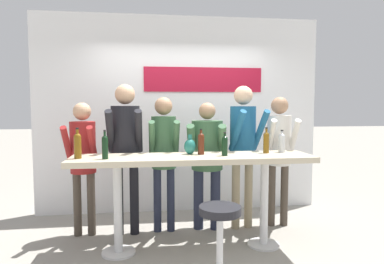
{
  "coord_description": "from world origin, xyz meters",
  "views": [
    {
      "loc": [
        -0.5,
        -3.63,
        1.59
      ],
      "look_at": [
        0.0,
        0.09,
        1.3
      ],
      "focal_mm": 32.0,
      "sensor_mm": 36.0,
      "label": 1
    }
  ],
  "objects": [
    {
      "name": "ground_plane",
      "position": [
        0.0,
        0.0,
        0.0
      ],
      "size": [
        40.0,
        40.0,
        0.0
      ],
      "primitive_type": "plane",
      "color": "gray"
    },
    {
      "name": "wine_bottle_2",
      "position": [
        1.05,
        0.13,
        1.17
      ],
      "size": [
        0.07,
        0.07,
        0.26
      ],
      "color": "#B7BCC1",
      "rests_on": "tasting_table"
    },
    {
      "name": "wine_bottle_5",
      "position": [
        -0.92,
        -0.11,
        1.18
      ],
      "size": [
        0.06,
        0.06,
        0.3
      ],
      "color": "black",
      "rests_on": "tasting_table"
    },
    {
      "name": "back_wall",
      "position": [
        0.0,
        1.47,
        1.45
      ],
      "size": [
        4.21,
        0.12,
        2.89
      ],
      "color": "white",
      "rests_on": "ground_plane"
    },
    {
      "name": "wine_bottle_1",
      "position": [
        0.85,
        0.1,
        1.18
      ],
      "size": [
        0.07,
        0.07,
        0.29
      ],
      "color": "brown",
      "rests_on": "tasting_table"
    },
    {
      "name": "person_far_left",
      "position": [
        -1.26,
        0.58,
        1.02
      ],
      "size": [
        0.37,
        0.49,
        1.62
      ],
      "rotation": [
        0.0,
        0.0,
        -0.04
      ],
      "color": "#473D33",
      "rests_on": "ground_plane"
    },
    {
      "name": "bar_stool",
      "position": [
        0.14,
        -0.75,
        0.47
      ],
      "size": [
        0.39,
        0.39,
        0.71
      ],
      "color": "silver",
      "rests_on": "ground_plane"
    },
    {
      "name": "person_right",
      "position": [
        1.21,
        0.6,
        1.07
      ],
      "size": [
        0.41,
        0.54,
        1.7
      ],
      "rotation": [
        0.0,
        0.0,
        -0.12
      ],
      "color": "#473D33",
      "rests_on": "ground_plane"
    },
    {
      "name": "wine_bottle_4",
      "position": [
        0.1,
        0.08,
        1.18
      ],
      "size": [
        0.07,
        0.07,
        0.29
      ],
      "color": "#4C1E0F",
      "rests_on": "tasting_table"
    },
    {
      "name": "person_left",
      "position": [
        -0.75,
        0.54,
        1.15
      ],
      "size": [
        0.41,
        0.55,
        1.84
      ],
      "rotation": [
        0.0,
        0.0,
        -0.0
      ],
      "color": "black",
      "rests_on": "ground_plane"
    },
    {
      "name": "person_center",
      "position": [
        0.26,
        0.59,
        0.99
      ],
      "size": [
        0.54,
        0.61,
        1.62
      ],
      "rotation": [
        0.0,
        0.0,
        -0.21
      ],
      "color": "#23283D",
      "rests_on": "ground_plane"
    },
    {
      "name": "person_center_left",
      "position": [
        -0.29,
        0.59,
        1.06
      ],
      "size": [
        0.37,
        0.5,
        1.69
      ],
      "rotation": [
        0.0,
        0.0,
        -0.02
      ],
      "color": "#23283D",
      "rests_on": "ground_plane"
    },
    {
      "name": "wine_bottle_0",
      "position": [
        0.34,
        -0.04,
        1.16
      ],
      "size": [
        0.06,
        0.06,
        0.26
      ],
      "color": "black",
      "rests_on": "tasting_table"
    },
    {
      "name": "person_center_right",
      "position": [
        0.72,
        0.57,
        1.16
      ],
      "size": [
        0.45,
        0.59,
        1.83
      ],
      "rotation": [
        0.0,
        0.0,
        0.16
      ],
      "color": "gray",
      "rests_on": "ground_plane"
    },
    {
      "name": "tasting_table",
      "position": [
        0.0,
        0.0,
        0.89
      ],
      "size": [
        2.61,
        0.6,
        1.05
      ],
      "color": "beige",
      "rests_on": "ground_plane"
    },
    {
      "name": "decorative_vase",
      "position": [
        -0.02,
        0.12,
        1.13
      ],
      "size": [
        0.13,
        0.13,
        0.22
      ],
      "color": "#1E665B",
      "rests_on": "tasting_table"
    },
    {
      "name": "wine_bottle_3",
      "position": [
        -1.2,
        -0.04,
        1.19
      ],
      "size": [
        0.07,
        0.07,
        0.32
      ],
      "color": "brown",
      "rests_on": "tasting_table"
    }
  ]
}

